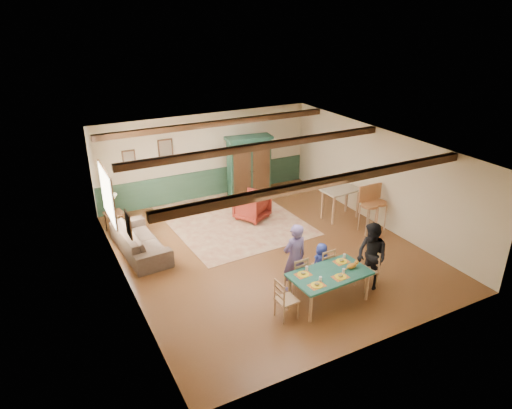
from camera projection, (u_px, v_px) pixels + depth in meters
name	position (u px, v px, depth m)	size (l,w,h in m)	color
floor	(268.00, 249.00, 11.61)	(8.00, 8.00, 0.00)	#573018
wall_back	(206.00, 156.00, 14.32)	(7.00, 0.02, 2.70)	beige
wall_left	(123.00, 231.00, 9.58)	(0.02, 8.00, 2.70)	beige
wall_right	(379.00, 177.00, 12.55)	(0.02, 8.00, 2.70)	beige
ceiling	(269.00, 147.00, 10.53)	(7.00, 8.00, 0.02)	white
wainscot_back	(208.00, 183.00, 14.66)	(6.95, 0.03, 0.90)	#223F2E
ceiling_beam_front	(327.00, 182.00, 8.69)	(6.95, 0.16, 0.16)	black
ceiling_beam_mid	(261.00, 146.00, 10.89)	(6.95, 0.16, 0.16)	black
ceiling_beam_back	(218.00, 123.00, 13.00)	(6.95, 0.16, 0.16)	black
window_left	(107.00, 194.00, 10.90)	(0.06, 1.60, 1.30)	white
picture_left_wall	(129.00, 225.00, 8.95)	(0.04, 0.42, 0.52)	gray
picture_back_a	(165.00, 148.00, 13.56)	(0.45, 0.04, 0.55)	gray
picture_back_b	(129.00, 158.00, 13.15)	(0.38, 0.04, 0.48)	gray
dining_table	(329.00, 287.00, 9.43)	(1.64, 0.91, 0.68)	#1B5747
dining_chair_far_left	(296.00, 274.00, 9.75)	(0.38, 0.40, 0.87)	#9F744F
dining_chair_far_right	(323.00, 265.00, 10.09)	(0.38, 0.40, 0.87)	#9F744F
dining_chair_end_left	(287.00, 299.00, 8.91)	(0.38, 0.40, 0.87)	#9F744F
dining_chair_end_right	(367.00, 270.00, 9.89)	(0.38, 0.40, 0.87)	#9F744F
person_man	(295.00, 258.00, 9.66)	(0.57, 0.38, 1.57)	slate
person_woman	(372.00, 256.00, 9.80)	(0.73, 0.57, 1.50)	black
person_child	(321.00, 262.00, 10.13)	(0.45, 0.29, 0.92)	navy
cat	(352.00, 265.00, 9.43)	(0.33, 0.13, 0.16)	orange
place_setting_near_left	(317.00, 283.00, 8.86)	(0.36, 0.27, 0.11)	yellow
place_setting_near_center	(341.00, 275.00, 9.14)	(0.36, 0.27, 0.11)	yellow
place_setting_far_left	(303.00, 272.00, 9.22)	(0.36, 0.27, 0.11)	yellow
place_setting_far_right	(342.00, 260.00, 9.69)	(0.36, 0.27, 0.11)	yellow
area_rug	(233.00, 220.00, 13.16)	(3.46, 4.10, 0.01)	beige
armoire	(249.00, 168.00, 14.32)	(1.43, 0.57, 2.03)	#122E22
armchair	(252.00, 206.00, 13.15)	(0.83, 0.86, 0.78)	#551311
sofa	(140.00, 240.00, 11.35)	(2.30, 0.90, 0.67)	#413228
end_table	(115.00, 222.00, 12.39)	(0.47, 0.47, 0.58)	black
table_lamp	(113.00, 204.00, 12.17)	(0.29, 0.29, 0.53)	#C9BB82
counter_table	(340.00, 204.00, 13.16)	(1.07, 0.62, 0.89)	#C1B496
bar_stool_left	(369.00, 210.00, 12.26)	(0.45, 0.50, 1.28)	#BB7A48
bar_stool_right	(377.00, 208.00, 12.42)	(0.45, 0.49, 1.27)	#BB7A48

